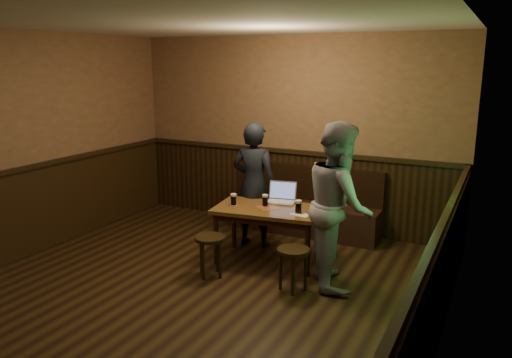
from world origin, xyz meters
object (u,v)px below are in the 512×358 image
at_px(stool_left, 210,244).
at_px(person_grey, 339,204).
at_px(laptop, 282,197).
at_px(pub_table, 268,215).
at_px(pint_right, 298,207).
at_px(stool_right, 293,257).
at_px(person_suit, 254,185).
at_px(pint_left, 234,199).
at_px(bench, 304,211).
at_px(pint_mid, 265,200).

distance_m(stool_left, person_grey, 1.53).
bearing_deg(laptop, person_grey, -40.82).
height_order(pub_table, pint_right, pint_right).
relative_size(stool_right, person_suit, 0.29).
bearing_deg(stool_right, stool_left, -175.08).
bearing_deg(stool_right, person_suit, 133.86).
bearing_deg(person_suit, laptop, 161.45).
height_order(stool_right, laptop, laptop).
bearing_deg(stool_left, person_suit, 90.74).
distance_m(pub_table, person_suit, 0.63).
bearing_deg(pub_table, pint_left, -174.89).
bearing_deg(person_suit, pub_table, 129.14).
distance_m(pint_right, person_grey, 0.58).
bearing_deg(laptop, stool_left, -123.67).
xyz_separation_m(stool_right, pint_left, (-1.02, 0.52, 0.38)).
xyz_separation_m(pub_table, laptop, (0.04, 0.31, 0.16)).
distance_m(stool_right, pint_left, 1.21).
relative_size(bench, pint_mid, 14.77).
xyz_separation_m(bench, pint_right, (0.41, -1.26, 0.45)).
relative_size(pub_table, pint_right, 8.73).
distance_m(pint_left, laptop, 0.62).
bearing_deg(person_grey, pint_left, 58.61).
xyz_separation_m(pint_left, laptop, (0.46, 0.41, -0.01)).
distance_m(pint_left, pint_right, 0.84).
xyz_separation_m(pub_table, person_suit, (-0.41, 0.42, 0.24)).
bearing_deg(person_grey, laptop, 33.45).
bearing_deg(stool_left, pint_left, 93.07).
relative_size(pint_right, person_grey, 0.09).
bearing_deg(stool_left, bench, 78.47).
bearing_deg(stool_left, stool_right, 4.92).
relative_size(pint_right, laptop, 0.39).
height_order(bench, pint_left, bench).
height_order(bench, pint_mid, bench).
bearing_deg(pint_left, bench, 72.09).
relative_size(laptop, person_suit, 0.24).
distance_m(stool_left, pint_mid, 0.90).
bearing_deg(stool_right, pint_left, 152.88).
xyz_separation_m(stool_left, laptop, (0.43, 1.02, 0.37)).
bearing_deg(laptop, pint_left, -149.17).
xyz_separation_m(bench, stool_right, (0.60, -1.84, 0.07)).
bearing_deg(pint_mid, pint_right, -10.12).
bearing_deg(stool_right, pint_mid, 134.75).
bearing_deg(bench, pub_table, -90.00).
height_order(stool_left, stool_right, stool_left).
xyz_separation_m(stool_left, pint_mid, (0.33, 0.75, 0.38)).
bearing_deg(pint_right, pint_mid, 169.88).
height_order(pint_left, laptop, laptop).
xyz_separation_m(pint_left, person_suit, (0.02, 0.52, 0.07)).
distance_m(laptop, person_suit, 0.47).
distance_m(stool_left, pint_left, 0.72).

